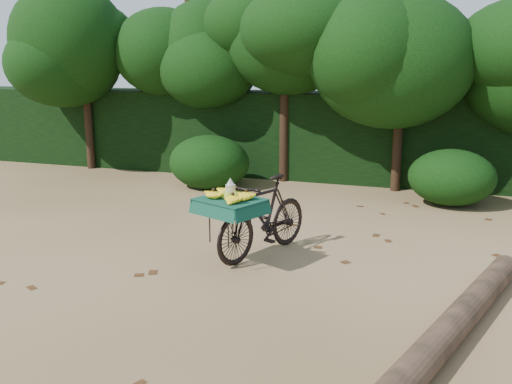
% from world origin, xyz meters
% --- Properties ---
extents(ground, '(80.00, 80.00, 0.00)m').
position_xyz_m(ground, '(0.00, 0.00, 0.00)').
color(ground, tan).
rests_on(ground, ground).
extents(vendor_bicycle, '(1.19, 1.83, 1.01)m').
position_xyz_m(vendor_bicycle, '(-0.74, 0.88, 0.51)').
color(vendor_bicycle, black).
rests_on(vendor_bicycle, ground).
extents(fallen_log, '(1.40, 3.58, 0.27)m').
position_xyz_m(fallen_log, '(1.52, -0.68, 0.13)').
color(fallen_log, brown).
rests_on(fallen_log, ground).
extents(hedge_backdrop, '(26.00, 1.80, 1.80)m').
position_xyz_m(hedge_backdrop, '(0.00, 6.30, 0.90)').
color(hedge_backdrop, black).
rests_on(hedge_backdrop, ground).
extents(tree_row, '(14.50, 2.00, 4.00)m').
position_xyz_m(tree_row, '(-0.65, 5.50, 2.00)').
color(tree_row, black).
rests_on(tree_row, ground).
extents(bush_clumps, '(8.80, 1.70, 0.90)m').
position_xyz_m(bush_clumps, '(0.50, 4.30, 0.45)').
color(bush_clumps, black).
rests_on(bush_clumps, ground).
extents(leaf_litter, '(7.00, 7.30, 0.01)m').
position_xyz_m(leaf_litter, '(0.00, 0.65, 0.01)').
color(leaf_litter, '#4B2A14').
rests_on(leaf_litter, ground).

